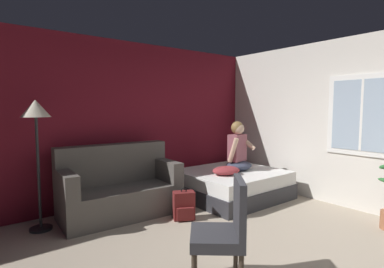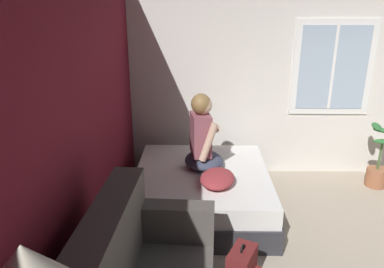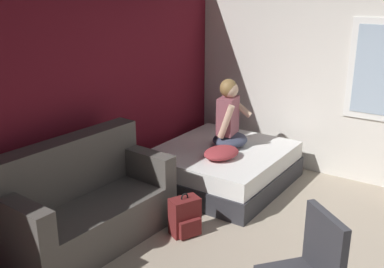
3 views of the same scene
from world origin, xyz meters
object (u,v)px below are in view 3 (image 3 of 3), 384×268
bed (222,166)px  backpack (185,217)px  throw_pillow (221,153)px  couch (85,204)px  cell_phone (229,157)px  person_seated (229,119)px

bed → backpack: 1.35m
throw_pillow → couch: bearing=160.5°
bed → couch: bearing=167.7°
bed → backpack: bed is taller
throw_pillow → cell_phone: bearing=-33.9°
couch → backpack: bearing=-49.5°
bed → couch: couch is taller
person_seated → backpack: person_seated is taller
couch → backpack: size_ratio=3.80×
backpack → throw_pillow: 1.08m
backpack → cell_phone: 1.13m
couch → person_seated: (2.10, -0.43, 0.44)m
backpack → throw_pillow: throw_pillow is taller
cell_phone → backpack: bearing=-62.7°
couch → person_seated: size_ratio=1.99×
throw_pillow → cell_phone: throw_pillow is taller
throw_pillow → cell_phone: (0.09, -0.06, -0.07)m
bed → person_seated: 0.62m
bed → throw_pillow: bearing=-152.3°
bed → cell_phone: cell_phone is taller
couch → bed: bearing=-12.3°
bed → cell_phone: 0.40m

